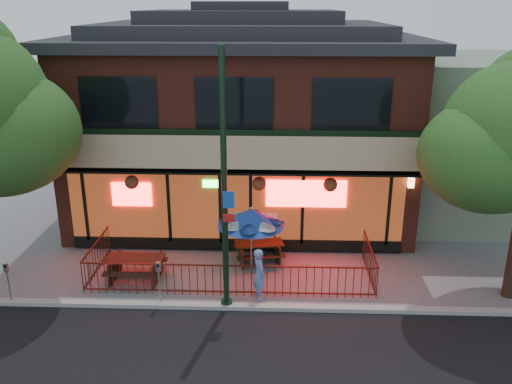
% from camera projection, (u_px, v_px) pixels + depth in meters
% --- Properties ---
extents(ground, '(80.00, 80.00, 0.00)m').
position_uv_depth(ground, '(228.00, 299.00, 15.33)').
color(ground, gray).
rests_on(ground, ground).
extents(curb, '(80.00, 0.25, 0.12)m').
position_uv_depth(curb, '(226.00, 306.00, 14.84)').
color(curb, '#999993').
rests_on(curb, ground).
extents(restaurant_building, '(12.96, 9.49, 8.05)m').
position_uv_depth(restaurant_building, '(242.00, 108.00, 20.67)').
color(restaurant_building, maroon).
rests_on(restaurant_building, ground).
extents(neighbor_building, '(6.00, 7.00, 6.00)m').
position_uv_depth(neighbor_building, '(472.00, 135.00, 21.27)').
color(neighbor_building, gray).
rests_on(neighbor_building, ground).
extents(patio_fence, '(8.44, 2.62, 1.00)m').
position_uv_depth(patio_fence, '(229.00, 271.00, 15.60)').
color(patio_fence, '#511911').
rests_on(patio_fence, ground).
extents(street_light, '(0.43, 0.32, 7.00)m').
position_uv_depth(street_light, '(225.00, 200.00, 13.91)').
color(street_light, black).
rests_on(street_light, ground).
extents(picnic_table_left, '(1.73, 1.34, 0.73)m').
position_uv_depth(picnic_table_left, '(136.00, 265.00, 16.30)').
color(picnic_table_left, '#351D13').
rests_on(picnic_table_left, ground).
extents(picnic_table_right, '(1.72, 1.43, 0.66)m').
position_uv_depth(picnic_table_right, '(259.00, 249.00, 17.42)').
color(picnic_table_right, '#312211').
rests_on(picnic_table_right, ground).
extents(patio_umbrella, '(1.99, 1.99, 2.28)m').
position_uv_depth(patio_umbrella, '(251.00, 217.00, 15.96)').
color(patio_umbrella, gray).
rests_on(patio_umbrella, ground).
extents(pedestrian, '(0.53, 0.65, 1.52)m').
position_uv_depth(pedestrian, '(259.00, 274.00, 15.14)').
color(pedestrian, '#607FC1').
rests_on(pedestrian, ground).
extents(parking_meter_near, '(0.14, 0.13, 1.32)m').
position_uv_depth(parking_meter_near, '(159.00, 276.00, 14.72)').
color(parking_meter_near, '#999BA1').
rests_on(parking_meter_near, ground).
extents(parking_meter_far, '(0.12, 0.11, 1.25)m').
position_uv_depth(parking_meter_far, '(7.00, 277.00, 14.81)').
color(parking_meter_far, gray).
rests_on(parking_meter_far, ground).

